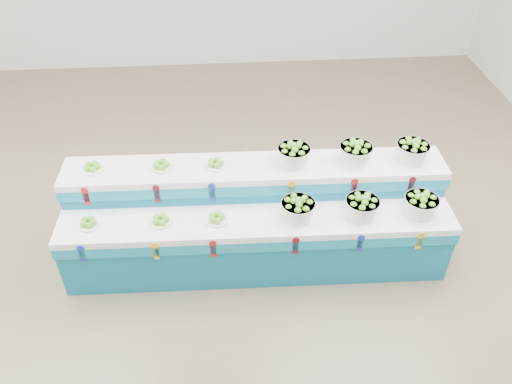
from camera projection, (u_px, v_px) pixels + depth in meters
ground at (194, 268)px, 5.45m from camera, size 10.00×10.00×0.00m
display_stand at (256, 219)px, 5.29m from camera, size 3.90×1.09×1.02m
plate_lower_left at (88, 222)px, 4.87m from camera, size 0.21×0.21×0.09m
plate_lower_mid at (160, 220)px, 4.90m from camera, size 0.21×0.21×0.09m
plate_lower_right at (217, 218)px, 4.92m from camera, size 0.21×0.21×0.09m
basket_lower_left at (298, 209)px, 4.91m from camera, size 0.34×0.34×0.23m
basket_lower_mid at (362, 207)px, 4.94m from camera, size 0.34×0.34×0.23m
basket_lower_right at (421, 205)px, 4.96m from camera, size 0.34×0.34×0.23m
plate_upper_left at (92, 167)px, 5.06m from camera, size 0.21×0.21×0.09m
plate_upper_mid at (161, 165)px, 5.09m from camera, size 0.21×0.21×0.09m
plate_upper_right at (216, 163)px, 5.11m from camera, size 0.21×0.21×0.09m
basket_upper_left at (294, 155)px, 5.09m from camera, size 0.34×0.34×0.23m
basket_upper_mid at (356, 153)px, 5.12m from camera, size 0.34×0.34×0.23m
basket_upper_right at (412, 151)px, 5.14m from camera, size 0.34×0.34×0.23m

